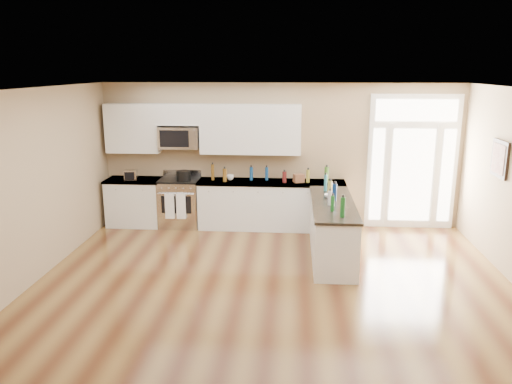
# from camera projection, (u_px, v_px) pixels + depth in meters

# --- Properties ---
(ground) EXTENTS (8.00, 8.00, 0.00)m
(ground) POSITION_uv_depth(u_px,v_px,m) (269.00, 319.00, 6.29)
(ground) COLOR #4F2A16
(room_shell) EXTENTS (8.00, 8.00, 8.00)m
(room_shell) POSITION_uv_depth(u_px,v_px,m) (270.00, 187.00, 5.88)
(room_shell) COLOR tan
(room_shell) RESTS_ON ground
(back_cabinet_left) EXTENTS (1.10, 0.66, 0.94)m
(back_cabinet_left) POSITION_uv_depth(u_px,v_px,m) (136.00, 203.00, 9.97)
(back_cabinet_left) COLOR white
(back_cabinet_left) RESTS_ON ground
(back_cabinet_right) EXTENTS (2.85, 0.66, 0.94)m
(back_cabinet_right) POSITION_uv_depth(u_px,v_px,m) (271.00, 206.00, 9.76)
(back_cabinet_right) COLOR white
(back_cabinet_right) RESTS_ON ground
(peninsula_cabinet) EXTENTS (0.69, 2.32, 0.94)m
(peninsula_cabinet) POSITION_uv_depth(u_px,v_px,m) (332.00, 231.00, 8.28)
(peninsula_cabinet) COLOR white
(peninsula_cabinet) RESTS_ON ground
(upper_cabinet_left) EXTENTS (1.04, 0.33, 0.95)m
(upper_cabinet_left) POSITION_uv_depth(u_px,v_px,m) (133.00, 128.00, 9.75)
(upper_cabinet_left) COLOR white
(upper_cabinet_left) RESTS_ON room_shell
(upper_cabinet_right) EXTENTS (1.94, 0.33, 0.95)m
(upper_cabinet_right) POSITION_uv_depth(u_px,v_px,m) (250.00, 129.00, 9.58)
(upper_cabinet_right) COLOR white
(upper_cabinet_right) RESTS_ON room_shell
(upper_cabinet_short) EXTENTS (0.82, 0.33, 0.40)m
(upper_cabinet_short) POSITION_uv_depth(u_px,v_px,m) (179.00, 114.00, 9.61)
(upper_cabinet_short) COLOR white
(upper_cabinet_short) RESTS_ON room_shell
(microwave) EXTENTS (0.78, 0.41, 0.42)m
(microwave) POSITION_uv_depth(u_px,v_px,m) (180.00, 137.00, 9.68)
(microwave) COLOR silver
(microwave) RESTS_ON room_shell
(entry_door) EXTENTS (1.70, 0.10, 2.60)m
(entry_door) POSITION_uv_depth(u_px,v_px,m) (412.00, 162.00, 9.61)
(entry_door) COLOR white
(entry_door) RESTS_ON ground
(wall_art_near) EXTENTS (0.05, 0.58, 0.58)m
(wall_art_near) POSITION_uv_depth(u_px,v_px,m) (500.00, 159.00, 7.75)
(wall_art_near) COLOR black
(wall_art_near) RESTS_ON room_shell
(kitchen_range) EXTENTS (0.78, 0.69, 1.08)m
(kitchen_range) POSITION_uv_depth(u_px,v_px,m) (180.00, 202.00, 9.89)
(kitchen_range) COLOR silver
(kitchen_range) RESTS_ON ground
(stockpot) EXTENTS (0.35, 0.35, 0.21)m
(stockpot) POSITION_uv_depth(u_px,v_px,m) (184.00, 175.00, 9.63)
(stockpot) COLOR black
(stockpot) RESTS_ON kitchen_range
(toaster_oven) EXTENTS (0.26, 0.21, 0.20)m
(toaster_oven) POSITION_uv_depth(u_px,v_px,m) (131.00, 175.00, 9.73)
(toaster_oven) COLOR silver
(toaster_oven) RESTS_ON back_cabinet_left
(cardboard_box) EXTENTS (0.23, 0.20, 0.16)m
(cardboard_box) POSITION_uv_depth(u_px,v_px,m) (299.00, 178.00, 9.55)
(cardboard_box) COLOR brown
(cardboard_box) RESTS_ON back_cabinet_right
(bowl_left) EXTENTS (0.25, 0.25, 0.05)m
(bowl_left) POSITION_uv_depth(u_px,v_px,m) (133.00, 178.00, 9.86)
(bowl_left) COLOR white
(bowl_left) RESTS_ON back_cabinet_left
(bowl_peninsula) EXTENTS (0.23, 0.23, 0.06)m
(bowl_peninsula) POSITION_uv_depth(u_px,v_px,m) (330.00, 196.00, 8.43)
(bowl_peninsula) COLOR white
(bowl_peninsula) RESTS_ON peninsula_cabinet
(cup_counter) EXTENTS (0.13, 0.13, 0.10)m
(cup_counter) POSITION_uv_depth(u_px,v_px,m) (230.00, 177.00, 9.75)
(cup_counter) COLOR white
(cup_counter) RESTS_ON back_cabinet_right
(counter_bottles) EXTENTS (2.37, 2.45, 0.31)m
(counter_bottles) POSITION_uv_depth(u_px,v_px,m) (298.00, 183.00, 8.91)
(counter_bottles) COLOR #19591E
(counter_bottles) RESTS_ON back_cabinet_right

